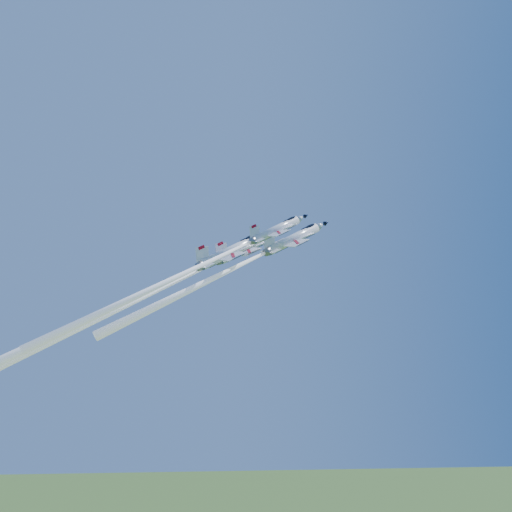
{
  "coord_description": "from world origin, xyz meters",
  "views": [
    {
      "loc": [
        -9.74,
        -110.73,
        70.1
      ],
      "look_at": [
        0.0,
        0.0,
        91.72
      ],
      "focal_mm": 40.0,
      "sensor_mm": 36.0,
      "label": 1
    }
  ],
  "objects": [
    {
      "name": "jet_lead",
      "position": [
        -5.24,
        -1.85,
        88.5
      ],
      "size": [
        37.4,
        19.73,
        34.34
      ],
      "rotation": [
        0.5,
        0.22,
        -1.14
      ],
      "color": "white"
    },
    {
      "name": "jet_left",
      "position": [
        -19.62,
        0.08,
        84.48
      ],
      "size": [
        45.37,
        24.03,
        43.59
      ],
      "rotation": [
        0.5,
        0.22,
        -1.14
      ],
      "color": "white"
    },
    {
      "name": "jet_right",
      "position": [
        -12.82,
        -11.03,
        86.65
      ],
      "size": [
        38.73,
        20.54,
        38.36
      ],
      "rotation": [
        0.5,
        0.22,
        -1.14
      ],
      "color": "white"
    },
    {
      "name": "jet_slot",
      "position": [
        -25.96,
        -7.61,
        80.63
      ],
      "size": [
        50.08,
        26.56,
        49.59
      ],
      "rotation": [
        0.5,
        0.22,
        -1.14
      ],
      "color": "white"
    }
  ]
}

